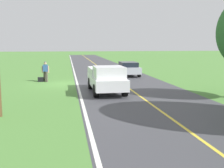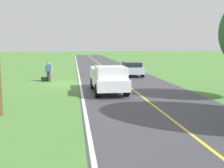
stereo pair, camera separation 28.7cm
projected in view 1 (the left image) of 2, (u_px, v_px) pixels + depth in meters
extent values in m
plane|color=#4C7F38|center=(64.00, 84.00, 22.47)|extent=(200.00, 200.00, 0.00)
cube|color=#3D3D42|center=(121.00, 83.00, 23.21)|extent=(7.66, 120.00, 0.00)
cube|color=silver|center=(77.00, 84.00, 22.64)|extent=(0.16, 117.60, 0.00)
cube|color=gold|center=(121.00, 83.00, 23.21)|extent=(0.14, 117.60, 0.00)
cylinder|color=#4C473D|center=(47.00, 77.00, 23.65)|extent=(0.18, 0.18, 0.88)
cylinder|color=#4C473D|center=(45.00, 76.00, 23.87)|extent=(0.18, 0.18, 0.88)
cube|color=#335999|center=(45.00, 68.00, 23.65)|extent=(0.42, 0.29, 0.58)
sphere|color=tan|center=(45.00, 63.00, 23.60)|extent=(0.23, 0.23, 0.23)
sphere|color=#4C564C|center=(45.00, 63.00, 23.58)|extent=(0.20, 0.20, 0.20)
cube|color=navy|center=(46.00, 68.00, 23.85)|extent=(0.33, 0.22, 0.44)
cylinder|color=tan|center=(48.00, 69.00, 23.67)|extent=(0.10, 0.10, 0.58)
cylinder|color=tan|center=(42.00, 69.00, 23.63)|extent=(0.10, 0.10, 0.58)
cube|color=black|center=(41.00, 79.00, 23.71)|extent=(0.47, 0.24, 0.40)
cube|color=silver|center=(106.00, 81.00, 18.64)|extent=(2.09, 5.43, 0.70)
cube|color=silver|center=(109.00, 72.00, 17.38)|extent=(1.88, 2.19, 0.72)
cube|color=black|center=(109.00, 71.00, 17.37)|extent=(1.70, 1.32, 0.43)
cube|color=silver|center=(117.00, 71.00, 19.77)|extent=(0.15, 3.03, 0.45)
cube|color=silver|center=(90.00, 71.00, 19.44)|extent=(0.15, 3.03, 0.45)
cube|color=silver|center=(101.00, 69.00, 21.08)|extent=(1.84, 0.13, 0.45)
cylinder|color=black|center=(125.00, 90.00, 17.14)|extent=(0.31, 0.81, 0.80)
cylinder|color=black|center=(96.00, 91.00, 16.83)|extent=(0.31, 0.81, 0.80)
cylinder|color=black|center=(115.00, 83.00, 20.36)|extent=(0.31, 0.81, 0.80)
cylinder|color=black|center=(90.00, 83.00, 20.04)|extent=(0.31, 0.81, 0.80)
cube|color=#B2B7C1|center=(128.00, 69.00, 28.30)|extent=(1.93, 4.43, 0.62)
cube|color=black|center=(128.00, 64.00, 28.03)|extent=(1.67, 2.40, 0.46)
cylinder|color=black|center=(117.00, 71.00, 29.60)|extent=(0.25, 0.66, 0.66)
cylinder|color=black|center=(133.00, 71.00, 29.84)|extent=(0.25, 0.66, 0.66)
cylinder|color=black|center=(122.00, 74.00, 26.86)|extent=(0.25, 0.66, 0.66)
cylinder|color=black|center=(139.00, 74.00, 27.09)|extent=(0.25, 0.66, 0.66)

